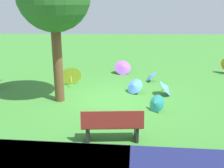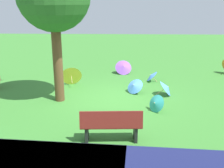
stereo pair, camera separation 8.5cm
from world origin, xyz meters
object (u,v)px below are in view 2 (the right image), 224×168
parasol_blue_0 (167,88)px  parasol_blue_2 (134,86)px  parasol_blue_4 (151,76)px  parasol_purple_0 (124,67)px  parasol_yellow_0 (71,75)px  parasol_teal_0 (156,103)px  park_bench (111,125)px

parasol_blue_0 → parasol_blue_2: bearing=-9.1°
parasol_blue_0 → parasol_blue_2: (1.25, -0.20, -0.00)m
parasol_blue_4 → parasol_purple_0: bearing=-45.6°
parasol_yellow_0 → parasol_blue_4: bearing=-170.0°
parasol_teal_0 → parasol_blue_2: size_ratio=0.81×
parasol_purple_0 → parasol_yellow_0: (2.28, 1.91, 0.09)m
park_bench → parasol_purple_0: size_ratio=1.83×
parasol_teal_0 → parasol_purple_0: bearing=-77.7°
parasol_purple_0 → parasol_blue_4: parasol_purple_0 is taller
parasol_blue_2 → parasol_blue_4: bearing=-117.3°
park_bench → parasol_blue_0: park_bench is taller
parasol_blue_0 → parasol_yellow_0: (3.94, -1.20, 0.13)m
parasol_purple_0 → parasol_yellow_0: 2.97m
parasol_blue_2 → parasol_blue_0: bearing=170.9°
parasol_blue_0 → parasol_yellow_0: bearing=-17.0°
parasol_blue_0 → parasol_blue_4: bearing=-77.5°
parasol_blue_0 → parasol_yellow_0: 4.12m
parasol_blue_4 → parasol_yellow_0: bearing=10.0°
parasol_blue_2 → parasol_purple_0: bearing=-81.9°
park_bench → parasol_yellow_0: park_bench is taller
parasol_yellow_0 → parasol_blue_4: 3.59m
parasol_teal_0 → parasol_blue_4: 3.47m
parasol_blue_2 → parasol_teal_0: bearing=108.8°
park_bench → parasol_blue_4: (-1.61, -5.48, -0.19)m
parasol_yellow_0 → parasol_blue_2: (-2.69, 1.00, -0.13)m
parasol_teal_0 → park_bench: bearing=55.5°
parasol_blue_0 → parasol_blue_4: 1.88m
park_bench → parasol_purple_0: (-0.35, -6.76, -0.11)m
parasol_purple_0 → parasol_teal_0: 4.85m
parasol_blue_0 → parasol_teal_0: 1.74m
parasol_blue_4 → park_bench: bearing=73.7°
parasol_teal_0 → parasol_blue_4: parasol_teal_0 is taller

